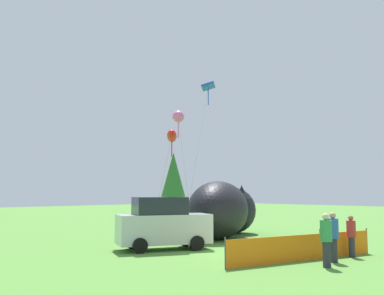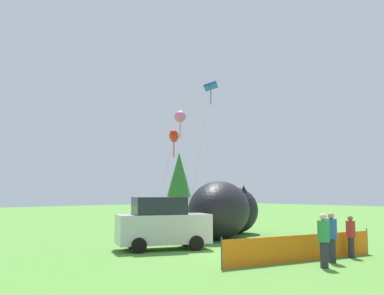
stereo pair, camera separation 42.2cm
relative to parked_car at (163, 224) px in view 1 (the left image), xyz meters
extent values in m
plane|color=#548C38|center=(2.37, -3.32, -1.11)|extent=(120.00, 120.00, 0.00)
cube|color=#B7BCC1|center=(0.04, -0.02, -0.21)|extent=(4.36, 3.08, 1.27)
cube|color=#1E232D|center=(-0.14, 0.06, 0.80)|extent=(2.63, 2.24, 0.76)
cylinder|color=black|center=(1.51, 0.21, -0.79)|extent=(0.68, 0.46, 0.64)
cylinder|color=black|center=(0.88, -1.24, -0.79)|extent=(0.68, 0.46, 0.64)
cylinder|color=black|center=(-0.80, 1.20, -0.79)|extent=(0.68, 0.46, 0.64)
cylinder|color=black|center=(-1.42, -0.24, -0.79)|extent=(0.68, 0.46, 0.64)
cube|color=#1959A5|center=(4.97, -5.11, -0.66)|extent=(0.67, 0.67, 0.03)
cube|color=#1959A5|center=(4.74, -5.19, -0.43)|extent=(0.19, 0.48, 0.47)
cylinder|color=#A5A5AD|center=(5.11, -4.82, -0.89)|extent=(0.02, 0.02, 0.45)
cylinder|color=#A5A5AD|center=(5.26, -5.24, -0.89)|extent=(0.02, 0.02, 0.45)
cylinder|color=#A5A5AD|center=(4.69, -4.97, -0.89)|extent=(0.02, 0.02, 0.45)
cylinder|color=#A5A5AD|center=(4.83, -5.39, -0.89)|extent=(0.02, 0.02, 0.45)
ellipsoid|color=black|center=(4.83, 1.17, 0.44)|extent=(5.90, 5.08, 3.10)
ellipsoid|color=white|center=(4.83, 1.17, -0.26)|extent=(3.93, 3.56, 1.40)
sphere|color=black|center=(7.88, 2.77, 0.28)|extent=(2.79, 2.79, 2.79)
cone|color=black|center=(7.88, 3.47, 1.40)|extent=(0.78, 0.78, 0.84)
cone|color=black|center=(7.88, 2.07, 1.40)|extent=(0.78, 0.78, 0.84)
cube|color=orange|center=(1.91, -5.90, -0.64)|extent=(6.92, 1.64, 0.95)
cylinder|color=#4C4C51|center=(-1.55, -5.10, -0.59)|extent=(0.05, 0.05, 1.04)
cylinder|color=#4C4C51|center=(5.37, -6.70, -0.59)|extent=(0.05, 0.05, 1.04)
cylinder|color=#2D2D38|center=(2.32, -6.86, -0.69)|extent=(0.27, 0.27, 0.85)
cylinder|color=#2D59A5|center=(2.32, -6.86, 0.09)|extent=(0.39, 0.39, 0.71)
sphere|color=tan|center=(2.32, -6.86, 0.56)|extent=(0.23, 0.23, 0.23)
cylinder|color=#2D2D38|center=(1.18, -7.22, -0.68)|extent=(0.27, 0.27, 0.86)
cylinder|color=#338C4C|center=(1.18, -7.22, 0.10)|extent=(0.39, 0.39, 0.72)
sphere|color=beige|center=(1.18, -7.22, 0.58)|extent=(0.23, 0.23, 0.23)
cylinder|color=#2D2D38|center=(3.98, -6.73, -0.73)|extent=(0.24, 0.24, 0.77)
cylinder|color=#B72D2D|center=(3.98, -6.73, -0.03)|extent=(0.35, 0.35, 0.64)
sphere|color=#8C6647|center=(3.98, -6.73, 0.40)|extent=(0.21, 0.21, 0.21)
cylinder|color=silver|center=(4.27, 5.31, 1.88)|extent=(1.59, 0.04, 6.00)
ellipsoid|color=red|center=(5.05, 5.30, 4.88)|extent=(1.67, 1.87, 1.01)
cylinder|color=red|center=(5.05, 5.30, 4.18)|extent=(0.06, 0.06, 1.20)
cylinder|color=silver|center=(7.20, 5.29, 3.76)|extent=(2.37, 0.15, 9.75)
cube|color=blue|center=(8.37, 5.35, 8.63)|extent=(1.27, 1.26, 0.51)
cylinder|color=blue|center=(8.37, 5.35, 7.93)|extent=(0.06, 0.06, 1.20)
cylinder|color=silver|center=(3.93, 2.83, 2.40)|extent=(1.31, 2.68, 7.03)
sphere|color=pink|center=(4.57, 4.15, 5.91)|extent=(0.71, 0.71, 0.71)
cylinder|color=pink|center=(4.57, 4.15, 5.21)|extent=(0.06, 0.06, 1.20)
cylinder|color=brown|center=(25.09, 28.24, -0.19)|extent=(0.59, 0.59, 1.85)
cone|color=#2D6B2D|center=(25.09, 28.24, 3.69)|extent=(3.25, 3.25, 5.91)
camera|label=1|loc=(-12.20, -14.76, 1.42)|focal=40.00mm
camera|label=2|loc=(-11.89, -15.04, 1.42)|focal=40.00mm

